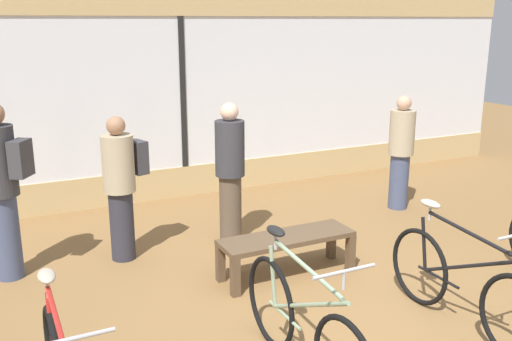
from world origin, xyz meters
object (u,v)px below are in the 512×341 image
bicycle_left (303,327)px  bicycle_right (462,285)px  customer_near_bench (230,170)px  display_bench (287,243)px  customer_near_rack (121,184)px  customer_mid_floor (2,186)px  customer_by_window (401,151)px

bicycle_left → bicycle_right: 1.55m
bicycle_left → bicycle_right: bearing=0.0°
bicycle_right → customer_near_bench: bearing=109.2°
display_bench → customer_near_rack: 1.88m
display_bench → customer_near_bench: size_ratio=0.85×
customer_near_rack → customer_near_bench: 1.25m
display_bench → customer_mid_floor: 2.87m
bicycle_right → customer_mid_floor: (-3.34, 2.75, 0.57)m
bicycle_left → customer_near_rack: customer_near_rack is taller
display_bench → customer_mid_floor: (-2.53, 1.20, 0.61)m
bicycle_left → bicycle_right: size_ratio=0.99×
customer_mid_floor → customer_near_bench: (2.40, -0.07, -0.11)m
customer_mid_floor → customer_near_bench: 2.41m
customer_near_rack → customer_near_bench: customer_near_bench is taller
display_bench → customer_near_rack: (-1.38, 1.18, 0.49)m
display_bench → bicycle_right: bearing=-62.6°
bicycle_left → customer_near_rack: bearing=103.1°
bicycle_right → customer_near_rack: (-2.18, 2.74, 0.45)m
customer_near_rack → customer_near_bench: size_ratio=0.96×
customer_by_window → customer_mid_floor: 4.99m
customer_near_rack → customer_by_window: bearing=0.6°
customer_by_window → customer_mid_floor: bearing=-179.7°
display_bench → customer_near_rack: size_ratio=0.88×
customer_by_window → customer_near_bench: bearing=-177.9°
bicycle_right → customer_near_bench: 2.88m
bicycle_left → customer_by_window: bearing=41.0°
bicycle_right → customer_by_window: 3.26m
customer_near_rack → display_bench: bearing=-40.6°
bicycle_left → customer_near_rack: 2.84m
bicycle_right → customer_near_rack: bearing=128.6°
customer_by_window → customer_near_bench: (-2.59, -0.09, 0.05)m
bicycle_right → customer_near_rack: customer_near_rack is taller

